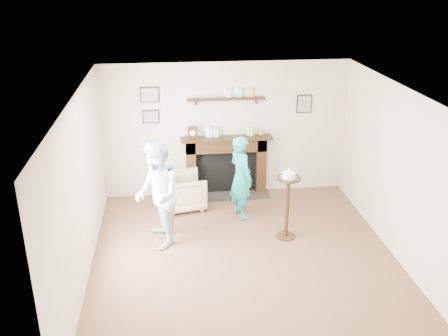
{
  "coord_description": "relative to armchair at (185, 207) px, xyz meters",
  "views": [
    {
      "loc": [
        -1.04,
        -6.2,
        4.06
      ],
      "look_at": [
        -0.22,
        0.9,
        1.15
      ],
      "focal_mm": 40.0,
      "sensor_mm": 36.0,
      "label": 1
    }
  ],
  "objects": [
    {
      "name": "ground",
      "position": [
        0.82,
        -1.9,
        0.0
      ],
      "size": [
        5.0,
        5.0,
        0.0
      ],
      "primitive_type": "plane",
      "color": "brown",
      "rests_on": "ground"
    },
    {
      "name": "room_shell",
      "position": [
        0.82,
        -1.21,
        1.62
      ],
      "size": [
        4.54,
        5.02,
        2.52
      ],
      "color": "beige",
      "rests_on": "ground"
    },
    {
      "name": "armchair",
      "position": [
        0.0,
        0.0,
        0.0
      ],
      "size": [
        0.82,
        0.81,
        0.64
      ],
      "primitive_type": "imported",
      "rotation": [
        0.0,
        0.0,
        1.76
      ],
      "color": "#C6B593",
      "rests_on": "ground"
    },
    {
      "name": "man",
      "position": [
        -0.44,
        -1.22,
        0.0
      ],
      "size": [
        0.77,
        0.92,
        1.69
      ],
      "primitive_type": "imported",
      "rotation": [
        0.0,
        0.0,
        -1.4
      ],
      "color": "#A8B5D2",
      "rests_on": "ground"
    },
    {
      "name": "woman",
      "position": [
        0.96,
        -0.43,
        0.0
      ],
      "size": [
        0.54,
        0.63,
        1.46
      ],
      "primitive_type": "imported",
      "rotation": [
        0.0,
        0.0,
        2.0
      ],
      "color": "#1EAF96",
      "rests_on": "ground"
    },
    {
      "name": "pedestal_table",
      "position": [
        1.58,
        -1.24,
        0.74
      ],
      "size": [
        0.37,
        0.37,
        1.2
      ],
      "color": "black",
      "rests_on": "ground"
    }
  ]
}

